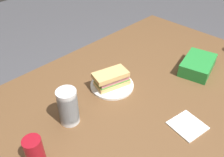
{
  "coord_description": "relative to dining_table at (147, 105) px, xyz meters",
  "views": [
    {
      "loc": [
        0.75,
        0.49,
        1.51
      ],
      "look_at": [
        0.08,
        -0.17,
        0.79
      ],
      "focal_mm": 37.68,
      "sensor_mm": 36.0,
      "label": 1
    }
  ],
  "objects": [
    {
      "name": "sandwich",
      "position": [
        0.09,
        -0.17,
        0.13
      ],
      "size": [
        0.2,
        0.14,
        0.08
      ],
      "color": "#DBB26B",
      "rests_on": "paper_plate"
    },
    {
      "name": "paper_napkin",
      "position": [
        0.05,
        0.24,
        0.08
      ],
      "size": [
        0.15,
        0.15,
        0.01
      ],
      "primitive_type": "cube",
      "rotation": [
        0.0,
        0.0,
        6.1
      ],
      "color": "white",
      "rests_on": "dining_table"
    },
    {
      "name": "chip_bag",
      "position": [
        -0.35,
        0.07,
        0.11
      ],
      "size": [
        0.26,
        0.2,
        0.07
      ],
      "primitive_type": "cube",
      "rotation": [
        0.0,
        0.0,
        3.37
      ],
      "color": "#268C38",
      "rests_on": "dining_table"
    },
    {
      "name": "soda_can_red",
      "position": [
        0.59,
        -0.06,
        0.14
      ],
      "size": [
        0.07,
        0.07,
        0.12
      ],
      "primitive_type": "cylinder",
      "color": "maroon",
      "rests_on": "dining_table"
    },
    {
      "name": "paper_plate",
      "position": [
        0.08,
        -0.17,
        0.08
      ],
      "size": [
        0.22,
        0.22,
        0.01
      ],
      "primitive_type": "cylinder",
      "color": "white",
      "rests_on": "dining_table"
    },
    {
      "name": "plastic_cup_stack",
      "position": [
        0.38,
        -0.14,
        0.16
      ],
      "size": [
        0.08,
        0.08,
        0.17
      ],
      "color": "silver",
      "rests_on": "dining_table"
    },
    {
      "name": "dining_table",
      "position": [
        0.0,
        0.0,
        0.0
      ],
      "size": [
        1.63,
        1.18,
        0.74
      ],
      "color": "brown",
      "rests_on": "ground_plane"
    }
  ]
}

